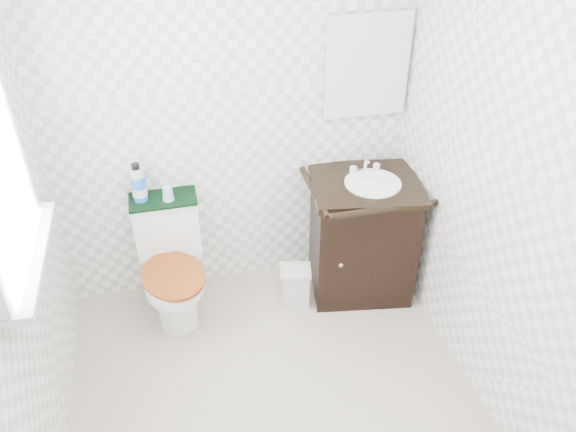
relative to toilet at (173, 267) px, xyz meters
name	(u,v)px	position (x,y,z in m)	size (l,w,h in m)	color
floor	(280,414)	(0.46, -0.97, -0.34)	(2.40, 2.40, 0.00)	#B9AB95
wall_back	(232,117)	(0.46, 0.23, 0.86)	(2.40, 2.40, 0.00)	white
wall_right	(512,200)	(1.56, -0.97, 0.86)	(2.40, 2.40, 0.00)	white
mirror	(367,66)	(1.27, 0.21, 1.11)	(0.50, 0.02, 0.60)	silver
toilet	(173,267)	(0.00, 0.00, 0.00)	(0.45, 0.65, 0.76)	white
vanity	(362,234)	(1.23, -0.07, 0.10)	(0.75, 0.67, 0.92)	black
trash_bin	(295,285)	(0.76, -0.14, -0.19)	(0.22, 0.19, 0.28)	silver
towel	(163,199)	(0.00, 0.12, 0.43)	(0.40, 0.22, 0.02)	black
mouthwash_bottle	(138,184)	(-0.13, 0.13, 0.55)	(0.08, 0.08, 0.24)	blue
cup	(168,194)	(0.03, 0.09, 0.48)	(0.07, 0.07, 0.09)	#91B6EE
soap_bar	(358,170)	(1.22, 0.07, 0.49)	(0.06, 0.04, 0.02)	#166B6B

